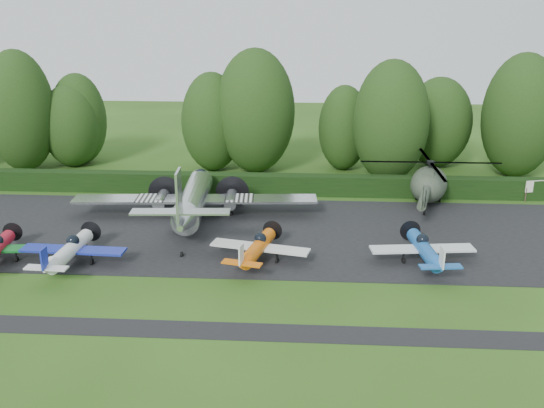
# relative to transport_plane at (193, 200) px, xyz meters

# --- Properties ---
(ground) EXTENTS (160.00, 160.00, 0.00)m
(ground) POSITION_rel_transport_plane_xyz_m (1.80, -12.65, -1.94)
(ground) COLOR #264714
(ground) RESTS_ON ground
(apron) EXTENTS (70.00, 18.00, 0.01)m
(apron) POSITION_rel_transport_plane_xyz_m (1.80, -2.65, -1.94)
(apron) COLOR black
(apron) RESTS_ON ground
(taxiway_verge) EXTENTS (70.00, 2.00, 0.00)m
(taxiway_verge) POSITION_rel_transport_plane_xyz_m (1.80, -18.65, -1.94)
(taxiway_verge) COLOR black
(taxiway_verge) RESTS_ON ground
(hedgerow) EXTENTS (90.00, 1.60, 2.00)m
(hedgerow) POSITION_rel_transport_plane_xyz_m (1.80, 8.35, -1.94)
(hedgerow) COLOR black
(hedgerow) RESTS_ON ground
(transport_plane) EXTENTS (21.74, 16.67, 6.97)m
(transport_plane) POSITION_rel_transport_plane_xyz_m (0.00, 0.00, 0.00)
(transport_plane) COLOR silver
(transport_plane) RESTS_ON ground
(light_plane_white) EXTENTS (7.73, 8.13, 2.97)m
(light_plane_white) POSITION_rel_transport_plane_xyz_m (-7.15, -10.10, -0.71)
(light_plane_white) COLOR silver
(light_plane_white) RESTS_ON ground
(light_plane_orange) EXTENTS (7.45, 7.84, 2.86)m
(light_plane_orange) POSITION_rel_transport_plane_xyz_m (6.41, -8.62, -0.75)
(light_plane_orange) COLOR orange
(light_plane_orange) RESTS_ON ground
(light_plane_blue) EXTENTS (7.66, 8.05, 2.94)m
(light_plane_blue) POSITION_rel_transport_plane_xyz_m (18.58, -8.27, -0.72)
(light_plane_blue) COLOR #1B57A4
(light_plane_blue) RESTS_ON ground
(helicopter) EXTENTS (13.07, 15.30, 4.21)m
(helicopter) POSITION_rel_transport_plane_xyz_m (21.43, 6.04, 0.32)
(helicopter) COLOR #343E30
(helicopter) RESTS_ON ground
(sign_board) EXTENTS (3.65, 0.14, 2.05)m
(sign_board) POSITION_rel_transport_plane_xyz_m (32.66, 7.85, -0.56)
(sign_board) COLOR #3F3326
(sign_board) RESTS_ON ground
(tree_0) EXTENTS (8.10, 8.10, 13.45)m
(tree_0) POSITION_rel_transport_plane_xyz_m (32.68, 16.62, 4.77)
(tree_0) COLOR black
(tree_0) RESTS_ON ground
(tree_1) EXTENTS (8.75, 8.75, 13.76)m
(tree_1) POSITION_rel_transport_plane_xyz_m (4.02, 16.78, 4.93)
(tree_1) COLOR black
(tree_1) RESTS_ON ground
(tree_2) EXTENTS (7.61, 7.61, 10.40)m
(tree_2) POSITION_rel_transport_plane_xyz_m (24.82, 20.42, 3.25)
(tree_2) COLOR black
(tree_2) RESTS_ON ground
(tree_3) EXTENTS (7.97, 7.97, 12.89)m
(tree_3) POSITION_rel_transport_plane_xyz_m (18.56, 14.02, 4.49)
(tree_3) COLOR black
(tree_3) RESTS_ON ground
(tree_5) EXTENTS (6.38, 6.38, 10.67)m
(tree_5) POSITION_rel_transport_plane_xyz_m (-17.02, 19.23, 3.38)
(tree_5) COLOR black
(tree_5) RESTS_ON ground
(tree_6) EXTENTS (5.71, 5.71, 9.67)m
(tree_6) POSITION_rel_transport_plane_xyz_m (13.91, 18.36, 2.88)
(tree_6) COLOR black
(tree_6) RESTS_ON ground
(tree_8) EXTENTS (7.67, 7.67, 13.59)m
(tree_8) POSITION_rel_transport_plane_xyz_m (-22.30, 15.69, 4.84)
(tree_8) COLOR black
(tree_8) RESTS_ON ground
(tree_9) EXTENTS (6.88, 6.88, 11.14)m
(tree_9) POSITION_rel_transport_plane_xyz_m (-0.90, 17.12, 3.61)
(tree_9) COLOR black
(tree_9) RESTS_ON ground
(tree_10) EXTENTS (6.60, 6.60, 9.58)m
(tree_10) POSITION_rel_transport_plane_xyz_m (-17.48, 17.84, 2.84)
(tree_10) COLOR black
(tree_10) RESTS_ON ground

